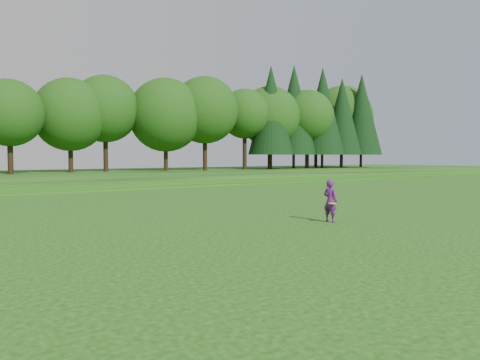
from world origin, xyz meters
TOP-DOWN VIEW (x-y plane):
  - ground at (0.00, 0.00)m, footprint 140.00×140.00m
  - berm at (0.00, 34.00)m, footprint 130.00×30.00m
  - walking_path at (0.00, 20.00)m, footprint 130.00×1.60m
  - treeline at (0.00, 38.00)m, footprint 104.00×7.00m
  - woman at (1.99, 1.36)m, footprint 0.50×0.67m

SIDE VIEW (x-z plane):
  - ground at x=0.00m, z-range 0.00..0.00m
  - walking_path at x=0.00m, z-range 0.00..0.04m
  - berm at x=0.00m, z-range 0.00..0.60m
  - woman at x=1.99m, z-range 0.00..1.45m
  - treeline at x=0.00m, z-range 0.60..15.60m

